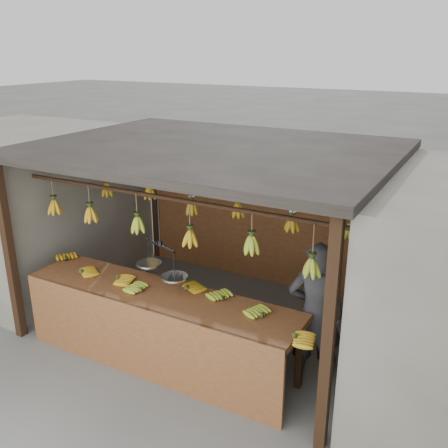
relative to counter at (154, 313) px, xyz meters
The scene contains 8 objects.
ground 1.41m from the counter, 87.15° to the left, with size 80.00×80.00×0.00m, color #5B5B57.
stall 2.00m from the counter, 87.75° to the left, with size 4.30×3.30×2.40m.
neighbor_left 3.77m from the counter, 160.92° to the left, with size 3.00×3.00×2.30m, color slate.
counter is the anchor object (origin of this frame).
hanging_bananas 1.53m from the counter, 87.12° to the left, with size 3.61×2.25×0.40m.
balance_scale 0.52m from the counter, 99.17° to the left, with size 0.75×0.45×0.88m.
vendor 1.78m from the counter, 20.59° to the left, with size 0.60×0.40×1.65m, color #262628.
bag_bundles 3.27m from the counter, 52.14° to the left, with size 0.08×0.26×1.22m.
Camera 1 is at (2.98, -5.17, 3.51)m, focal length 40.00 mm.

